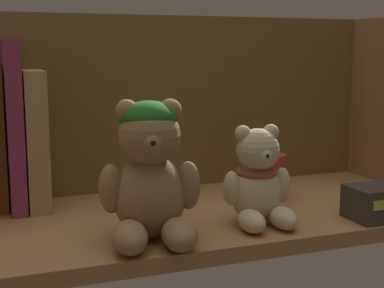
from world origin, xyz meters
The scene contains 7 objects.
shelf_board centered at (0.00, 0.00, 1.00)cm, with size 80.56×30.12×2.00cm, color #9E7042.
shelf_back_panel centered at (0.00, 15.66, 14.98)cm, with size 82.96×1.20×29.96cm, color brown.
book_7 centered at (-19.37, 12.82, 13.97)cm, with size 2.14×14.86×23.94cm, color #852E58.
book_8 centered at (-16.58, 12.82, 11.87)cm, with size 2.98×14.51×19.74cm, color tan.
teddy_bear_larger centered at (-5.27, -8.99, 10.00)cm, with size 12.51×13.01×16.87cm.
teddy_bear_smaller centered at (9.64, -7.77, 7.55)cm, with size 9.50×9.66×13.00cm.
pillar_candle centered at (17.26, 2.74, 5.44)cm, with size 4.72×4.72×6.88cm, color #C63833.
Camera 1 is at (-23.35, -71.27, 24.44)cm, focal length 52.53 mm.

